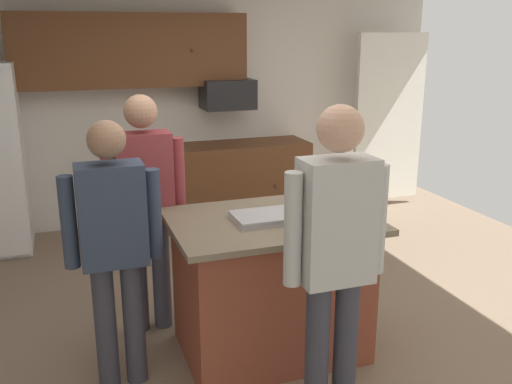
{
  "coord_description": "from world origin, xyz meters",
  "views": [
    {
      "loc": [
        -1.17,
        -3.53,
        2.13
      ],
      "look_at": [
        0.07,
        0.03,
        1.05
      ],
      "focal_mm": 39.85,
      "sensor_mm": 36.0,
      "label": 1
    }
  ],
  "objects_px": {
    "person_guest_by_door": "(114,240)",
    "glass_pilsner": "(296,219)",
    "mug_ceramic_white": "(310,207)",
    "person_elder_center": "(145,199)",
    "person_guest_right": "(335,249)",
    "tumbler_amber": "(308,189)",
    "kitchen_island": "(271,285)",
    "serving_tray": "(268,217)",
    "mug_blue_stoneware": "(340,203)",
    "microwave_over_range": "(228,94)",
    "glass_dark_ale": "(324,191)"
  },
  "relations": [
    {
      "from": "mug_ceramic_white",
      "to": "person_guest_right",
      "type": "bearing_deg",
      "value": -105.25
    },
    {
      "from": "mug_blue_stoneware",
      "to": "glass_dark_ale",
      "type": "relative_size",
      "value": 0.83
    },
    {
      "from": "tumbler_amber",
      "to": "person_elder_center",
      "type": "bearing_deg",
      "value": 167.39
    },
    {
      "from": "person_guest_by_door",
      "to": "tumbler_amber",
      "type": "relative_size",
      "value": 11.78
    },
    {
      "from": "mug_blue_stoneware",
      "to": "tumbler_amber",
      "type": "height_order",
      "value": "tumbler_amber"
    },
    {
      "from": "kitchen_island",
      "to": "glass_pilsner",
      "type": "height_order",
      "value": "glass_pilsner"
    },
    {
      "from": "person_guest_right",
      "to": "person_elder_center",
      "type": "xyz_separation_m",
      "value": [
        -0.76,
        1.4,
        -0.05
      ]
    },
    {
      "from": "mug_blue_stoneware",
      "to": "microwave_over_range",
      "type": "bearing_deg",
      "value": 89.18
    },
    {
      "from": "person_guest_right",
      "to": "person_elder_center",
      "type": "relative_size",
      "value": 1.04
    },
    {
      "from": "glass_pilsner",
      "to": "tumbler_amber",
      "type": "relative_size",
      "value": 1.1
    },
    {
      "from": "glass_pilsner",
      "to": "serving_tray",
      "type": "bearing_deg",
      "value": 109.02
    },
    {
      "from": "microwave_over_range",
      "to": "serving_tray",
      "type": "bearing_deg",
      "value": -101.44
    },
    {
      "from": "serving_tray",
      "to": "person_guest_right",
      "type": "bearing_deg",
      "value": -84.42
    },
    {
      "from": "person_guest_by_door",
      "to": "tumbler_amber",
      "type": "distance_m",
      "value": 1.46
    },
    {
      "from": "person_elder_center",
      "to": "glass_dark_ale",
      "type": "height_order",
      "value": "person_elder_center"
    },
    {
      "from": "person_guest_right",
      "to": "glass_dark_ale",
      "type": "height_order",
      "value": "person_guest_right"
    },
    {
      "from": "kitchen_island",
      "to": "person_elder_center",
      "type": "xyz_separation_m",
      "value": [
        -0.72,
        0.57,
        0.51
      ]
    },
    {
      "from": "glass_pilsner",
      "to": "serving_tray",
      "type": "relative_size",
      "value": 0.35
    },
    {
      "from": "kitchen_island",
      "to": "tumbler_amber",
      "type": "height_order",
      "value": "tumbler_amber"
    },
    {
      "from": "tumbler_amber",
      "to": "glass_dark_ale",
      "type": "bearing_deg",
      "value": -46.28
    },
    {
      "from": "mug_ceramic_white",
      "to": "mug_blue_stoneware",
      "type": "xyz_separation_m",
      "value": [
        0.23,
        0.01,
        -0.0
      ]
    },
    {
      "from": "kitchen_island",
      "to": "person_elder_center",
      "type": "relative_size",
      "value": 0.76
    },
    {
      "from": "mug_ceramic_white",
      "to": "person_elder_center",
      "type": "bearing_deg",
      "value": 148.54
    },
    {
      "from": "person_elder_center",
      "to": "serving_tray",
      "type": "bearing_deg",
      "value": -2.85
    },
    {
      "from": "microwave_over_range",
      "to": "mug_ceramic_white",
      "type": "relative_size",
      "value": 4.42
    },
    {
      "from": "kitchen_island",
      "to": "person_guest_by_door",
      "type": "bearing_deg",
      "value": -176.79
    },
    {
      "from": "microwave_over_range",
      "to": "person_guest_by_door",
      "type": "relative_size",
      "value": 0.34
    },
    {
      "from": "person_elder_center",
      "to": "glass_pilsner",
      "type": "bearing_deg",
      "value": -9.47
    },
    {
      "from": "microwave_over_range",
      "to": "tumbler_amber",
      "type": "relative_size",
      "value": 3.99
    },
    {
      "from": "mug_ceramic_white",
      "to": "mug_blue_stoneware",
      "type": "relative_size",
      "value": 1.0
    },
    {
      "from": "microwave_over_range",
      "to": "person_guest_right",
      "type": "distance_m",
      "value": 3.65
    },
    {
      "from": "kitchen_island",
      "to": "person_guest_by_door",
      "type": "distance_m",
      "value": 1.11
    },
    {
      "from": "person_guest_right",
      "to": "tumbler_amber",
      "type": "bearing_deg",
      "value": -20.28
    },
    {
      "from": "person_guest_by_door",
      "to": "glass_dark_ale",
      "type": "distance_m",
      "value": 1.52
    },
    {
      "from": "mug_ceramic_white",
      "to": "tumbler_amber",
      "type": "relative_size",
      "value": 0.9
    },
    {
      "from": "tumbler_amber",
      "to": "mug_blue_stoneware",
      "type": "bearing_deg",
      "value": -74.84
    },
    {
      "from": "person_guest_right",
      "to": "glass_pilsner",
      "type": "distance_m",
      "value": 0.54
    },
    {
      "from": "mug_ceramic_white",
      "to": "mug_blue_stoneware",
      "type": "height_order",
      "value": "mug_ceramic_white"
    },
    {
      "from": "person_guest_by_door",
      "to": "glass_pilsner",
      "type": "bearing_deg",
      "value": -15.33
    },
    {
      "from": "glass_dark_ale",
      "to": "person_guest_right",
      "type": "bearing_deg",
      "value": -112.95
    },
    {
      "from": "glass_dark_ale",
      "to": "glass_pilsner",
      "type": "bearing_deg",
      "value": -130.39
    },
    {
      "from": "kitchen_island",
      "to": "serving_tray",
      "type": "distance_m",
      "value": 0.5
    },
    {
      "from": "kitchen_island",
      "to": "tumbler_amber",
      "type": "bearing_deg",
      "value": 38.78
    },
    {
      "from": "person_elder_center",
      "to": "mug_ceramic_white",
      "type": "height_order",
      "value": "person_elder_center"
    },
    {
      "from": "tumbler_amber",
      "to": "serving_tray",
      "type": "height_order",
      "value": "tumbler_amber"
    },
    {
      "from": "person_elder_center",
      "to": "mug_blue_stoneware",
      "type": "height_order",
      "value": "person_elder_center"
    },
    {
      "from": "mug_blue_stoneware",
      "to": "tumbler_amber",
      "type": "bearing_deg",
      "value": 105.16
    },
    {
      "from": "person_guest_right",
      "to": "mug_blue_stoneware",
      "type": "bearing_deg",
      "value": -31.95
    },
    {
      "from": "kitchen_island",
      "to": "mug_ceramic_white",
      "type": "xyz_separation_m",
      "value": [
        0.26,
        -0.03,
        0.53
      ]
    },
    {
      "from": "kitchen_island",
      "to": "mug_ceramic_white",
      "type": "height_order",
      "value": "mug_ceramic_white"
    }
  ]
}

